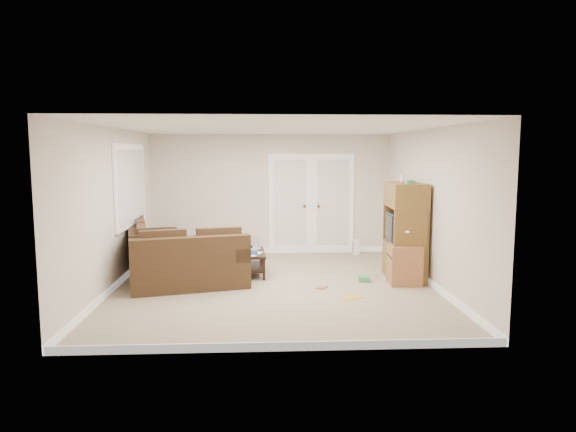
{
  "coord_description": "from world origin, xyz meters",
  "views": [
    {
      "loc": [
        -0.19,
        -8.02,
        2.11
      ],
      "look_at": [
        0.23,
        0.18,
        1.1
      ],
      "focal_mm": 32.0,
      "sensor_mm": 36.0,
      "label": 1
    }
  ],
  "objects": [
    {
      "name": "window_left",
      "position": [
        -2.46,
        1.0,
        1.55
      ],
      "size": [
        0.05,
        1.92,
        1.42
      ],
      "color": "white",
      "rests_on": "wall_left"
    },
    {
      "name": "floor_greenbox",
      "position": [
        1.49,
        0.21,
        0.04
      ],
      "size": [
        0.19,
        0.24,
        0.09
      ],
      "primitive_type": "cube",
      "rotation": [
        0.0,
        0.0,
        -0.13
      ],
      "color": "#439556",
      "rests_on": "floor"
    },
    {
      "name": "wall_back",
      "position": [
        0.0,
        2.75,
        1.25
      ],
      "size": [
        5.0,
        0.02,
        2.5
      ],
      "primitive_type": "cube",
      "color": "silver",
      "rests_on": "floor"
    },
    {
      "name": "floor_magazine",
      "position": [
        1.12,
        -0.72,
        0.0
      ],
      "size": [
        0.37,
        0.34,
        0.01
      ],
      "primitive_type": "cube",
      "rotation": [
        0.0,
        0.0,
        0.53
      ],
      "color": "gold",
      "rests_on": "floor"
    },
    {
      "name": "baseboards",
      "position": [
        0.0,
        0.0,
        0.05
      ],
      "size": [
        5.0,
        5.5,
        0.1
      ],
      "primitive_type": null,
      "color": "white",
      "rests_on": "floor"
    },
    {
      "name": "space_heater",
      "position": [
        1.77,
        2.45,
        0.16
      ],
      "size": [
        0.13,
        0.11,
        0.31
      ],
      "primitive_type": "cube",
      "rotation": [
        0.0,
        0.0,
        0.03
      ],
      "color": "white",
      "rests_on": "floor"
    },
    {
      "name": "wall_right",
      "position": [
        2.5,
        0.0,
        1.25
      ],
      "size": [
        0.02,
        5.5,
        2.5
      ],
      "primitive_type": "cube",
      "color": "silver",
      "rests_on": "floor"
    },
    {
      "name": "tv_armoire",
      "position": [
        2.2,
        0.37,
        0.82
      ],
      "size": [
        0.61,
        1.04,
        1.74
      ],
      "rotation": [
        0.0,
        0.0,
        -0.05
      ],
      "color": "brown",
      "rests_on": "floor"
    },
    {
      "name": "wall_left",
      "position": [
        -2.5,
        0.0,
        1.25
      ],
      "size": [
        0.02,
        5.5,
        2.5
      ],
      "primitive_type": "cube",
      "color": "silver",
      "rests_on": "floor"
    },
    {
      "name": "wall_front",
      "position": [
        0.0,
        -2.75,
        1.25
      ],
      "size": [
        5.0,
        0.02,
        2.5
      ],
      "primitive_type": "cube",
      "color": "silver",
      "rests_on": "floor"
    },
    {
      "name": "floor_book",
      "position": [
        0.68,
        -0.15,
        0.01
      ],
      "size": [
        0.22,
        0.25,
        0.02
      ],
      "primitive_type": "imported",
      "rotation": [
        0.0,
        0.0,
        -0.48
      ],
      "color": "brown",
      "rests_on": "floor"
    },
    {
      "name": "floor",
      "position": [
        0.0,
        0.0,
        0.0
      ],
      "size": [
        5.5,
        5.5,
        0.0
      ],
      "primitive_type": "plane",
      "color": "tan",
      "rests_on": "ground"
    },
    {
      "name": "french_doors",
      "position": [
        0.85,
        2.71,
        1.04
      ],
      "size": [
        1.8,
        0.05,
        2.13
      ],
      "color": "white",
      "rests_on": "floor"
    },
    {
      "name": "side_cabinet",
      "position": [
        2.1,
        -0.0,
        0.38
      ],
      "size": [
        0.52,
        0.52,
        1.05
      ],
      "rotation": [
        0.0,
        0.0,
        -0.06
      ],
      "color": "#A3673B",
      "rests_on": "floor"
    },
    {
      "name": "coffee_table",
      "position": [
        -0.4,
        0.81,
        0.22
      ],
      "size": [
        0.54,
        1.0,
        0.67
      ],
      "rotation": [
        0.0,
        0.0,
        0.05
      ],
      "color": "black",
      "rests_on": "floor"
    },
    {
      "name": "ceiling",
      "position": [
        0.0,
        0.0,
        2.5
      ],
      "size": [
        5.0,
        5.5,
        0.02
      ],
      "primitive_type": "cube",
      "color": "white",
      "rests_on": "wall_back"
    },
    {
      "name": "sectional_sofa",
      "position": [
        -1.76,
        0.58,
        0.33
      ],
      "size": [
        2.46,
        2.9,
        0.85
      ],
      "rotation": [
        0.0,
        0.0,
        0.25
      ],
      "color": "#422D19",
      "rests_on": "floor"
    }
  ]
}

